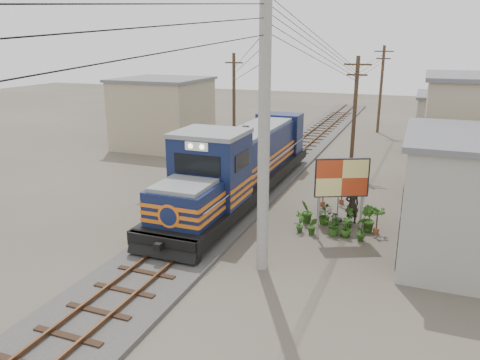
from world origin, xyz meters
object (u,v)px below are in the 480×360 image
at_px(locomotive, 241,165).
at_px(billboard, 342,180).
at_px(vendor, 352,205).
at_px(market_umbrella, 340,173).

distance_m(locomotive, billboard, 6.56).
bearing_deg(vendor, locomotive, -43.68).
bearing_deg(locomotive, market_umbrella, -15.40).
distance_m(market_umbrella, vendor, 1.50).
bearing_deg(market_umbrella, billboard, -78.52).
bearing_deg(billboard, locomotive, 124.01).
xyz_separation_m(market_umbrella, vendor, (0.64, -0.10, -1.35)).
bearing_deg(billboard, vendor, 57.36).
relative_size(locomotive, vendor, 9.30).
height_order(locomotive, market_umbrella, locomotive).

